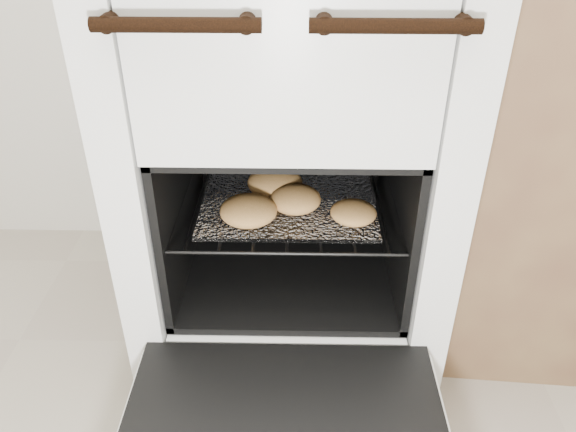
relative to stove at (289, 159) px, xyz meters
The scene contains 4 objects.
stove is the anchor object (origin of this frame).
oven_rack 0.09m from the stove, 90.00° to the right, with size 0.48×0.46×0.01m.
foil_sheet 0.11m from the stove, 90.00° to the right, with size 0.37×0.33×0.01m, color silver.
baked_rolls 0.15m from the stove, 93.84° to the right, with size 0.34×0.27×0.05m.
Camera 1 is at (0.07, -0.02, 1.07)m, focal length 35.00 mm.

